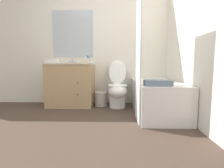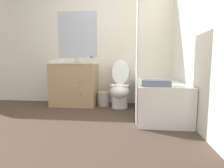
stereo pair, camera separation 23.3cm
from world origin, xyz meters
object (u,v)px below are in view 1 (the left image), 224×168
at_px(bathtub, 156,97).
at_px(wastebasket, 101,99).
at_px(sink_faucet, 73,61).
at_px(vanity_cabinet, 71,84).
at_px(soap_dispenser, 88,59).
at_px(bath_towel_folded, 158,83).
at_px(hand_towel_folded, 52,61).
at_px(tissue_box, 86,60).
at_px(toilet, 117,88).

relative_size(bathtub, wastebasket, 5.48).
bearing_deg(sink_faucet, vanity_cabinet, -90.00).
height_order(soap_dispenser, bath_towel_folded, soap_dispenser).
xyz_separation_m(soap_dispenser, hand_towel_folded, (-0.63, -0.21, -0.04)).
bearing_deg(sink_faucet, wastebasket, -16.51).
height_order(vanity_cabinet, tissue_box, tissue_box).
distance_m(bathtub, hand_towel_folded, 1.97).
bearing_deg(tissue_box, sink_faucet, 148.75).
bearing_deg(toilet, tissue_box, 172.28).
height_order(vanity_cabinet, bath_towel_folded, vanity_cabinet).
height_order(wastebasket, tissue_box, tissue_box).
xyz_separation_m(sink_faucet, wastebasket, (0.58, -0.17, -0.74)).
xyz_separation_m(toilet, soap_dispenser, (-0.57, 0.14, 0.55)).
xyz_separation_m(sink_faucet, hand_towel_folded, (-0.29, -0.34, -0.00)).
xyz_separation_m(vanity_cabinet, sink_faucet, (-0.00, 0.18, 0.45)).
height_order(toilet, bathtub, toilet).
relative_size(wastebasket, hand_towel_folded, 1.24).
bearing_deg(tissue_box, bath_towel_folded, -41.72).
relative_size(wastebasket, tissue_box, 2.10).
bearing_deg(bath_towel_folded, bathtub, 78.11).
height_order(vanity_cabinet, toilet, toilet).
xyz_separation_m(hand_towel_folded, bath_towel_folded, (1.73, -0.86, -0.30)).
bearing_deg(bathtub, wastebasket, 154.12).
height_order(bathtub, tissue_box, tissue_box).
relative_size(toilet, hand_towel_folded, 4.12).
height_order(wastebasket, soap_dispenser, soap_dispenser).
xyz_separation_m(bathtub, tissue_box, (-1.26, 0.47, 0.62)).
bearing_deg(vanity_cabinet, soap_dispenser, 9.64).
bearing_deg(vanity_cabinet, wastebasket, 0.80).
height_order(tissue_box, hand_towel_folded, tissue_box).
xyz_separation_m(bathtub, hand_towel_folded, (-1.85, 0.31, 0.60)).
relative_size(sink_faucet, wastebasket, 0.53).
xyz_separation_m(wastebasket, bath_towel_folded, (0.86, -1.03, 0.43)).
xyz_separation_m(wastebasket, soap_dispenser, (-0.24, 0.05, 0.78)).
bearing_deg(bathtub, hand_towel_folded, 170.53).
height_order(wastebasket, bath_towel_folded, bath_towel_folded).
distance_m(sink_faucet, bath_towel_folded, 1.90).
bearing_deg(bathtub, soap_dispenser, 156.84).
bearing_deg(tissue_box, soap_dispenser, 55.97).
relative_size(soap_dispenser, bath_towel_folded, 0.48).
xyz_separation_m(toilet, bath_towel_folded, (0.53, -0.94, 0.20)).
bearing_deg(sink_faucet, soap_dispenser, -20.17).
xyz_separation_m(wastebasket, tissue_box, (-0.28, -0.01, 0.75)).
xyz_separation_m(vanity_cabinet, toilet, (0.91, -0.08, -0.07)).
height_order(sink_faucet, hand_towel_folded, sink_faucet).
relative_size(vanity_cabinet, bath_towel_folded, 2.48).
bearing_deg(hand_towel_folded, wastebasket, 10.75).
relative_size(sink_faucet, toilet, 0.16).
height_order(bathtub, hand_towel_folded, hand_towel_folded).
distance_m(tissue_box, soap_dispenser, 0.08).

